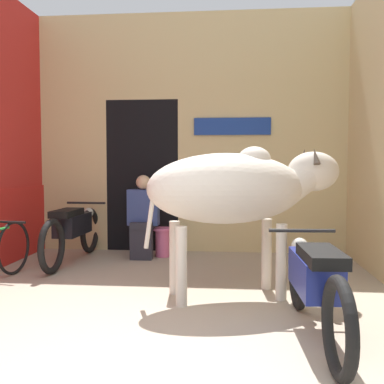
{
  "coord_description": "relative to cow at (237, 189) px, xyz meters",
  "views": [
    {
      "loc": [
        0.67,
        -2.77,
        1.33
      ],
      "look_at": [
        0.24,
        1.82,
        1.05
      ],
      "focal_mm": 42.0,
      "sensor_mm": 36.0,
      "label": 1
    }
  ],
  "objects": [
    {
      "name": "cow",
      "position": [
        0.0,
        0.0,
        0.0
      ],
      "size": [
        2.08,
        1.17,
        1.52
      ],
      "color": "beige",
      "rests_on": "ground_plane"
    },
    {
      "name": "plastic_stool",
      "position": [
        -1.06,
        1.88,
        -0.87
      ],
      "size": [
        0.3,
        0.3,
        0.42
      ],
      "color": "#DB6093",
      "rests_on": "ground_plane"
    },
    {
      "name": "wall_back_with_doorway",
      "position": [
        -0.99,
        2.57,
        0.47
      ],
      "size": [
        4.69,
        0.93,
        3.63
      ],
      "color": "#D1BC84",
      "rests_on": "ground_plane"
    },
    {
      "name": "ground_plane",
      "position": [
        -0.71,
        -1.74,
        -1.09
      ],
      "size": [
        30.0,
        30.0,
        0.0
      ],
      "primitive_type": "plane",
      "color": "tan"
    },
    {
      "name": "motorcycle_near",
      "position": [
        0.59,
        -1.04,
        -0.66
      ],
      "size": [
        0.58,
        2.03,
        0.77
      ],
      "color": "black",
      "rests_on": "ground_plane"
    },
    {
      "name": "shopkeeper_seated",
      "position": [
        -1.33,
        1.76,
        -0.48
      ],
      "size": [
        0.44,
        0.33,
        1.19
      ],
      "color": "#282833",
      "rests_on": "ground_plane"
    },
    {
      "name": "motorcycle_far",
      "position": [
        -2.22,
        1.39,
        -0.64
      ],
      "size": [
        0.58,
        2.02,
        0.79
      ],
      "color": "black",
      "rests_on": "ground_plane"
    }
  ]
}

